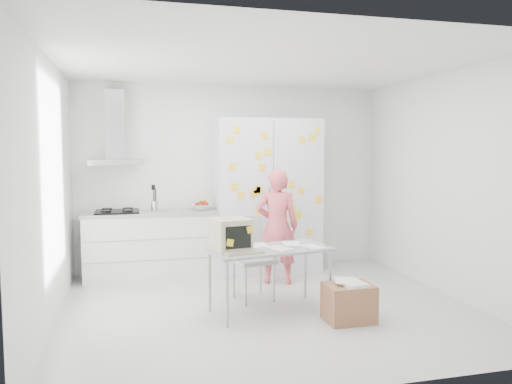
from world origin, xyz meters
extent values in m
cube|color=silver|center=(0.00, 0.00, -0.01)|extent=(4.50, 4.00, 0.02)
cube|color=white|center=(0.00, 2.00, 1.35)|extent=(4.50, 0.02, 2.70)
cube|color=white|center=(-2.25, 0.00, 1.35)|extent=(0.02, 4.00, 2.70)
cube|color=white|center=(2.25, 0.00, 1.35)|extent=(0.02, 4.00, 2.70)
cube|color=white|center=(0.00, 0.00, 2.70)|extent=(4.50, 4.00, 0.02)
cube|color=white|center=(-1.20, 1.70, 0.44)|extent=(1.80, 0.60, 0.88)
cube|color=gray|center=(-1.20, 1.40, 0.58)|extent=(1.76, 0.01, 0.01)
cube|color=gray|center=(-1.20, 1.40, 0.30)|extent=(1.76, 0.01, 0.01)
cube|color=#9E9E99|center=(-1.20, 1.70, 0.90)|extent=(1.84, 0.63, 0.04)
cube|color=black|center=(-1.65, 1.70, 0.93)|extent=(0.58, 0.50, 0.03)
cylinder|color=black|center=(-1.79, 1.58, 0.95)|extent=(0.14, 0.14, 0.02)
cylinder|color=black|center=(-1.51, 1.58, 0.95)|extent=(0.14, 0.14, 0.02)
cylinder|color=black|center=(-1.79, 1.82, 0.95)|extent=(0.14, 0.14, 0.02)
cylinder|color=black|center=(-1.51, 1.82, 0.95)|extent=(0.14, 0.14, 0.02)
cylinder|color=silver|center=(-1.15, 1.70, 0.99)|extent=(0.10, 0.10, 0.14)
cylinder|color=black|center=(-1.16, 1.71, 1.09)|extent=(0.01, 0.01, 0.30)
cylinder|color=black|center=(-1.13, 1.69, 1.09)|extent=(0.01, 0.01, 0.30)
cylinder|color=black|center=(-1.15, 1.72, 1.09)|extent=(0.01, 0.01, 0.30)
cube|color=black|center=(-1.16, 1.71, 1.25)|extent=(0.05, 0.01, 0.07)
imported|color=white|center=(-0.50, 1.70, 0.96)|extent=(0.31, 0.31, 0.08)
sphere|color=#B2140F|center=(-0.56, 1.72, 0.99)|extent=(0.08, 0.08, 0.08)
sphere|color=#B2140F|center=(-0.47, 1.65, 0.99)|extent=(0.08, 0.08, 0.08)
sphere|color=#B2140F|center=(-0.43, 1.74, 0.99)|extent=(0.08, 0.08, 0.08)
cylinder|color=yellow|center=(-0.52, 1.72, 1.03)|extent=(0.09, 0.17, 0.10)
cylinder|color=yellow|center=(-0.49, 1.72, 1.03)|extent=(0.04, 0.17, 0.10)
cylinder|color=yellow|center=(-0.47, 1.72, 1.03)|extent=(0.08, 0.17, 0.10)
cube|color=silver|center=(-1.65, 1.75, 1.60)|extent=(0.70, 0.48, 0.07)
cube|color=silver|center=(-1.65, 1.87, 2.10)|extent=(0.26, 0.24, 0.95)
cube|color=silver|center=(0.45, 1.68, 1.10)|extent=(1.50, 0.65, 2.20)
cube|color=slate|center=(0.45, 1.35, 1.10)|extent=(0.01, 0.01, 2.16)
cube|color=silver|center=(0.39, 1.34, 1.10)|extent=(0.02, 0.02, 0.30)
cube|color=silver|center=(0.51, 1.34, 1.10)|extent=(0.02, 0.02, 0.30)
cube|color=yellow|center=(0.86, 1.34, 1.90)|extent=(0.10, 0.00, 0.10)
cube|color=yellow|center=(1.01, 1.34, 1.93)|extent=(0.12, 0.00, 0.12)
cube|color=yellow|center=(1.12, 1.34, 1.05)|extent=(0.12, 0.00, 0.12)
cube|color=yellow|center=(0.22, 1.34, 1.21)|extent=(0.10, 0.00, 0.10)
cube|color=yellow|center=(0.46, 1.34, 1.35)|extent=(0.12, 0.00, 0.12)
cube|color=yellow|center=(0.83, 1.34, 0.86)|extent=(0.12, 0.00, 0.12)
cube|color=yellow|center=(0.25, 1.34, 0.87)|extent=(0.10, 0.00, 0.10)
cube|color=yellow|center=(0.32, 1.34, 1.95)|extent=(0.12, 0.00, 0.12)
cube|color=yellow|center=(0.54, 1.34, 0.81)|extent=(0.12, 0.00, 0.12)
cube|color=yellow|center=(0.86, 1.34, 1.19)|extent=(0.12, 0.00, 0.12)
cube|color=yellow|center=(0.74, 1.34, 0.94)|extent=(0.10, 0.00, 0.10)
cube|color=yellow|center=(0.24, 1.34, 1.69)|extent=(0.12, 0.00, 0.12)
cube|color=yellow|center=(-0.01, 1.34, 1.15)|extent=(0.10, 0.00, 0.10)
cube|color=yellow|center=(-0.10, 1.34, 1.26)|extent=(0.10, 0.00, 0.10)
cube|color=yellow|center=(-0.16, 1.34, 1.89)|extent=(0.11, 0.00, 0.11)
cube|color=yellow|center=(0.38, 1.34, 0.59)|extent=(0.10, 0.00, 0.10)
cube|color=yellow|center=(0.25, 1.34, 1.22)|extent=(0.11, 0.00, 0.11)
cube|color=yellow|center=(0.99, 1.34, 0.59)|extent=(0.11, 0.00, 0.11)
cube|color=yellow|center=(1.09, 1.34, 2.03)|extent=(0.10, 0.00, 0.10)
cube|color=yellow|center=(0.28, 1.34, 1.53)|extent=(0.10, 0.00, 0.10)
cube|color=yellow|center=(0.17, 1.34, 1.16)|extent=(0.11, 0.00, 0.11)
cube|color=yellow|center=(0.63, 1.34, 0.52)|extent=(0.10, 0.00, 0.10)
cube|color=yellow|center=(-0.07, 1.34, 2.03)|extent=(0.10, 0.00, 0.10)
cube|color=yellow|center=(-0.13, 1.34, 1.54)|extent=(0.12, 0.00, 0.12)
cube|color=yellow|center=(0.76, 1.34, 0.77)|extent=(0.11, 0.00, 0.11)
cube|color=yellow|center=(0.37, 1.34, 1.73)|extent=(0.11, 0.00, 0.11)
cube|color=yellow|center=(0.72, 1.34, 1.28)|extent=(0.11, 0.00, 0.11)
cube|color=yellow|center=(0.47, 1.34, 0.80)|extent=(0.11, 0.00, 0.11)
imported|color=#E15760|center=(0.39, 0.96, 0.76)|extent=(0.64, 0.52, 1.52)
cube|color=#969A9F|center=(-0.02, -0.13, 0.69)|extent=(1.40, 0.87, 0.03)
cylinder|color=#A9A9AE|center=(-0.56, -0.50, 0.34)|extent=(0.04, 0.04, 0.67)
cylinder|color=#A9A9AE|center=(0.62, -0.30, 0.34)|extent=(0.04, 0.04, 0.67)
cylinder|color=#A9A9AE|center=(-0.65, 0.03, 0.34)|extent=(0.04, 0.04, 0.67)
cylinder|color=#A9A9AE|center=(0.53, 0.24, 0.34)|extent=(0.04, 0.04, 0.67)
cube|color=#BCB08C|center=(-0.45, -0.13, 0.87)|extent=(0.41, 0.43, 0.34)
cube|color=#BCB08C|center=(-0.41, -0.32, 0.87)|extent=(0.33, 0.07, 0.30)
cube|color=black|center=(-0.41, -0.33, 0.87)|extent=(0.28, 0.05, 0.23)
cube|color=yellow|center=(-0.50, -0.35, 0.83)|extent=(0.09, 0.02, 0.09)
cube|color=yellow|center=(-0.28, -0.32, 0.95)|extent=(0.09, 0.02, 0.09)
cube|color=#BCB08C|center=(-0.36, -0.36, 0.72)|extent=(0.43, 0.21, 0.02)
cube|color=gray|center=(-0.36, -0.36, 0.73)|extent=(0.39, 0.17, 0.01)
cube|color=silver|center=(0.08, -0.16, 0.71)|extent=(0.29, 0.33, 0.00)
cube|color=silver|center=(0.29, 0.03, 0.71)|extent=(0.24, 0.31, 0.00)
cube|color=silver|center=(0.45, -0.19, 0.71)|extent=(0.26, 0.32, 0.00)
cube|color=silver|center=(-0.10, 0.04, 0.71)|extent=(0.20, 0.28, 0.00)
cube|color=#B0B0AE|center=(-0.09, 0.33, 0.47)|extent=(0.51, 0.51, 0.04)
cube|color=#B0B0AE|center=(-0.12, 0.53, 0.73)|extent=(0.42, 0.11, 0.48)
cylinder|color=#ACABB0|center=(-0.23, 0.12, 0.23)|extent=(0.03, 0.03, 0.45)
cylinder|color=#ACABB0|center=(0.12, 0.19, 0.23)|extent=(0.03, 0.03, 0.45)
cylinder|color=#ACABB0|center=(-0.29, 0.47, 0.23)|extent=(0.03, 0.03, 0.45)
cylinder|color=#ACABB0|center=(0.06, 0.54, 0.23)|extent=(0.03, 0.03, 0.45)
cube|color=#986442|center=(0.69, -0.62, 0.19)|extent=(0.48, 0.39, 0.39)
cube|color=white|center=(0.71, -0.64, 0.40)|extent=(0.27, 0.33, 0.03)
cube|color=white|center=(0.66, -0.58, 0.42)|extent=(0.28, 0.33, 0.00)
camera|label=1|loc=(-1.48, -5.26, 1.78)|focal=35.00mm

